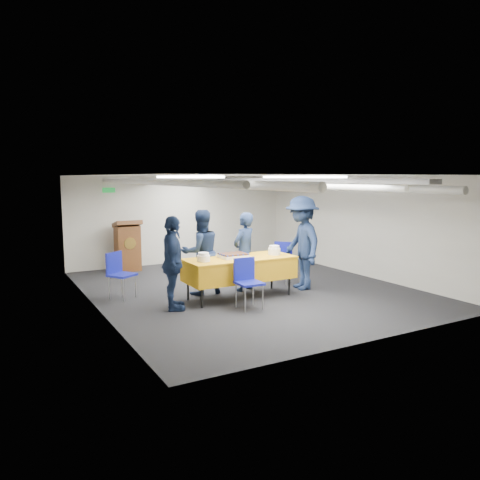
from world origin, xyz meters
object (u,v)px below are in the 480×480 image
Objects in this scene: sheet_cake at (233,255)px; chair_right at (282,258)px; sailor_d at (302,243)px; chair_left at (119,270)px; sailor_b at (201,252)px; sailor_c at (173,263)px; podium at (128,246)px; chair_near at (247,278)px; serving_table at (240,268)px; sailor_a at (244,252)px.

sheet_cake is 0.59× the size of chair_right.
chair_right is 0.81m from sailor_d.
chair_left is 3.63m from sailor_d.
sailor_c is at bearing 42.98° from sailor_b.
chair_left is at bearing 173.96° from chair_right.
sailor_d is (2.84, 0.18, 0.14)m from sailor_c.
chair_left is at bearing -109.29° from podium.
podium is 0.77× the size of sailor_c.
sailor_c is at bearing -171.20° from sheet_cake.
chair_near is 1.84m from sailor_d.
chair_right is at bearing -6.04° from chair_left.
sailor_d is at bearing 21.98° from chair_near.
chair_left is 0.54× the size of sailor_c.
sheet_cake is 0.41× the size of podium.
chair_near is 2.15m from chair_right.
serving_table is 1.27× the size of sailor_b.
sailor_d is (1.56, -0.02, 0.13)m from sheet_cake.
sailor_a reaches higher than chair_near.
chair_near reaches higher than sheet_cake.
sailor_b is (1.49, -0.46, 0.29)m from chair_left.
sheet_cake is 1.29m from sailor_c.
sheet_cake is at bearing -28.97° from chair_left.
chair_right reaches higher than sheet_cake.
sailor_d is (3.45, -1.06, 0.42)m from chair_left.
sailor_d is at bearing -89.87° from chair_right.
sheet_cake is (-0.12, 0.03, 0.25)m from serving_table.
sailor_b is at bearing -17.28° from chair_left.
chair_near and chair_right have the same top height.
sailor_d is at bearing -66.85° from sailor_c.
chair_right is 1.00× the size of chair_left.
sailor_b reaches higher than sheet_cake.
serving_table is at bearing 71.66° from chair_near.
chair_right is 3.47m from chair_left.
chair_right is 1.14m from sailor_a.
sailor_a reaches higher than chair_right.
chair_left is (-2.01, 1.07, -0.03)m from serving_table.
sailor_d reaches higher than chair_left.
sailor_b is 1.17m from sailor_c.
chair_right is 0.55× the size of sailor_a.
chair_near is at bearing -140.56° from chair_right.
sheet_cake is 0.59× the size of chair_near.
sailor_b is (-0.40, 0.58, 0.01)m from sheet_cake.
podium is 3.85m from chair_right.
sailor_a reaches higher than podium.
sailor_b is (-1.96, -0.10, 0.29)m from chair_right.
chair_right is 0.54× the size of sailor_c.
podium is 3.03m from sailor_b.
sailor_b reaches higher than chair_right.
sailor_b reaches higher than podium.
podium is at bearing -87.14° from sailor_a.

